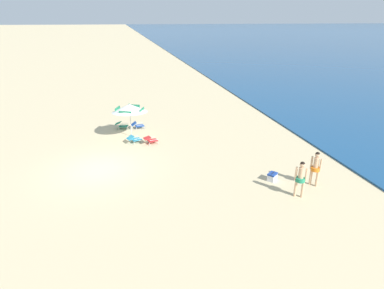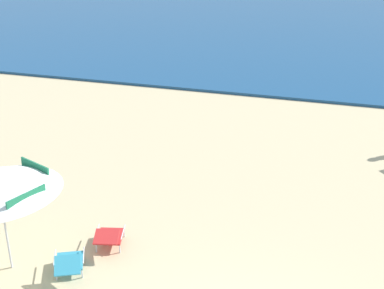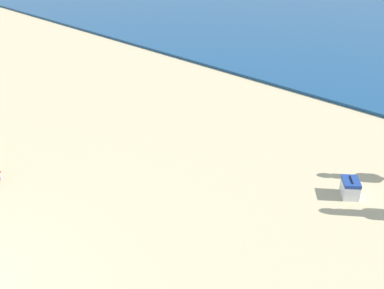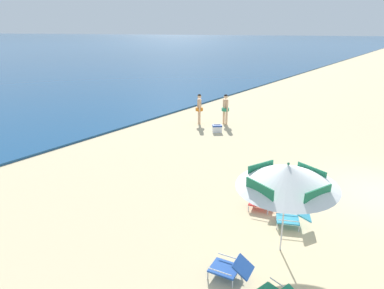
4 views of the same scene
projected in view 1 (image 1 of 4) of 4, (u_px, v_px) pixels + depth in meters
The scene contains 9 objects.
ground_plane at pixel (101, 170), 16.82m from camera, with size 800.00×800.00×0.00m, color #CCB78C.
beach_umbrella_striped_main at pixel (130, 108), 20.78m from camera, with size 2.56×2.53×2.33m.
lounge_chair_under_umbrella at pixel (151, 140), 20.18m from camera, with size 0.71×0.94×0.49m.
lounge_chair_beside_umbrella at pixel (134, 139), 20.34m from camera, with size 0.84×1.02×0.52m.
lounge_chair_facing_sea at pixel (122, 125), 22.94m from camera, with size 0.76×0.99×0.51m.
lounge_chair_spare_folded at pixel (138, 125), 22.95m from camera, with size 0.65×0.96×0.53m.
person_standing_near_shore at pixel (316, 166), 14.89m from camera, with size 0.42×0.42×1.74m.
person_standing_beside at pixel (301, 177), 13.91m from camera, with size 0.42×0.46×1.73m.
cooler_box at pixel (272, 177), 15.63m from camera, with size 0.58×0.60×0.43m.
Camera 1 is at (15.81, 1.42, 7.51)m, focal length 29.57 mm.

